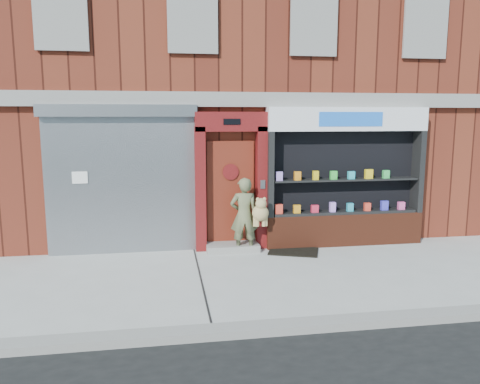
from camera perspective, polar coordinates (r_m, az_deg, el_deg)
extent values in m
plane|color=#9E9E99|center=(8.53, 5.83, -10.05)|extent=(80.00, 80.00, 0.00)
cube|color=gray|center=(6.61, 10.86, -15.51)|extent=(60.00, 0.30, 0.12)
cube|color=#591F14|center=(13.99, -0.49, 14.09)|extent=(12.00, 8.00, 8.00)
cube|color=gray|center=(9.93, 3.20, 11.17)|extent=(12.00, 0.16, 0.30)
cube|color=black|center=(10.12, -21.03, 19.98)|extent=(0.90, 0.06, 1.40)
cube|color=gray|center=(10.08, -21.08, 20.03)|extent=(1.00, 0.06, 1.50)
cube|color=black|center=(9.96, -5.82, 20.70)|extent=(0.90, 0.06, 1.40)
cube|color=gray|center=(9.92, -5.81, 20.75)|extent=(1.00, 0.06, 1.50)
cube|color=black|center=(10.43, 8.94, 20.12)|extent=(0.90, 0.06, 1.40)
cube|color=gray|center=(10.39, 9.02, 20.16)|extent=(1.00, 0.06, 1.50)
cube|color=black|center=(11.43, 21.61, 18.63)|extent=(0.90, 0.06, 1.40)
cube|color=gray|center=(11.39, 21.72, 18.65)|extent=(1.00, 0.06, 1.50)
cube|color=gray|center=(9.85, -14.23, 0.71)|extent=(3.00, 0.10, 2.80)
cube|color=slate|center=(9.69, -14.62, 9.58)|extent=(3.10, 0.30, 0.24)
cube|color=white|center=(9.86, -18.94, 1.68)|extent=(0.30, 0.01, 0.24)
cube|color=#500D0E|center=(9.77, -4.86, 0.30)|extent=(0.22, 0.28, 2.60)
cube|color=#500D0E|center=(9.96, 2.61, 0.49)|extent=(0.22, 0.28, 2.60)
cube|color=#500D0E|center=(9.73, -1.12, 8.57)|extent=(1.50, 0.28, 0.40)
cube|color=black|center=(9.58, -0.99, 8.56)|extent=(0.35, 0.01, 0.12)
cube|color=maroon|center=(9.97, -1.18, -0.08)|extent=(1.00, 0.06, 2.20)
cylinder|color=black|center=(9.87, -1.15, 2.47)|extent=(0.28, 0.02, 0.28)
cylinder|color=#500D0E|center=(9.86, -1.15, 2.46)|extent=(0.34, 0.02, 0.34)
cube|color=gray|center=(9.95, -0.94, -6.73)|extent=(1.10, 0.55, 0.15)
cube|color=slate|center=(9.80, 2.80, 0.94)|extent=(0.10, 0.02, 0.18)
cube|color=maroon|center=(10.61, 12.49, -4.40)|extent=(3.50, 0.40, 0.70)
cube|color=black|center=(9.89, 3.61, 2.18)|extent=(0.12, 0.40, 1.80)
cube|color=black|center=(11.14, 20.83, 2.38)|extent=(0.12, 0.40, 1.80)
cube|color=black|center=(10.57, 12.36, 2.43)|extent=(3.30, 0.03, 1.80)
cube|color=black|center=(10.53, 12.57, -2.39)|extent=(3.20, 0.36, 0.06)
cube|color=black|center=(10.42, 12.70, 1.49)|extent=(3.20, 0.36, 0.04)
cube|color=white|center=(10.33, 12.96, 8.66)|extent=(3.50, 0.40, 0.50)
cube|color=blue|center=(10.14, 13.40, 8.64)|extent=(1.40, 0.01, 0.30)
cube|color=red|center=(9.98, 4.73, -2.08)|extent=(0.16, 0.09, 0.20)
cube|color=orange|center=(10.08, 6.94, -2.07)|extent=(0.15, 0.09, 0.18)
cube|color=#D22541|center=(10.20, 9.10, -2.03)|extent=(0.15, 0.09, 0.16)
cube|color=#BA88F5|center=(10.33, 11.21, -1.81)|extent=(0.12, 0.09, 0.21)
cube|color=teal|center=(10.48, 13.26, -1.81)|extent=(0.13, 0.09, 0.18)
cube|color=#E83E29|center=(10.63, 15.25, -1.75)|extent=(0.13, 0.09, 0.17)
cube|color=#3C3BC9|center=(10.80, 17.19, -1.57)|extent=(0.15, 0.09, 0.21)
cube|color=#E74D96|center=(10.99, 19.05, -1.59)|extent=(0.14, 0.09, 0.17)
cube|color=#A883EC|center=(9.86, 4.78, 1.93)|extent=(0.14, 0.09, 0.19)
cube|color=orange|center=(9.97, 7.02, 1.97)|extent=(0.14, 0.09, 0.19)
cube|color=gold|center=(10.09, 9.20, 2.02)|extent=(0.12, 0.09, 0.19)
cube|color=green|center=(10.22, 11.33, 2.02)|extent=(0.14, 0.09, 0.18)
cube|color=#25A9B9|center=(10.37, 13.40, 2.01)|extent=(0.14, 0.09, 0.17)
cube|color=yellow|center=(10.53, 15.42, 2.13)|extent=(0.16, 0.09, 0.20)
cube|color=green|center=(10.70, 17.36, 2.08)|extent=(0.14, 0.09, 0.18)
imported|color=#5D6240|center=(9.67, 0.49, -2.86)|extent=(0.60, 0.41, 1.57)
sphere|color=tan|center=(9.59, 2.50, -2.57)|extent=(0.34, 0.34, 0.34)
sphere|color=tan|center=(9.49, 2.58, -1.43)|extent=(0.23, 0.23, 0.23)
sphere|color=tan|center=(9.46, 2.18, -0.90)|extent=(0.08, 0.08, 0.08)
sphere|color=tan|center=(9.49, 2.99, -0.88)|extent=(0.08, 0.08, 0.08)
cylinder|color=tan|center=(9.60, 1.83, -3.59)|extent=(0.08, 0.08, 0.20)
cylinder|color=tan|center=(9.65, 3.16, -3.54)|extent=(0.08, 0.08, 0.20)
cylinder|color=tan|center=(9.59, 2.12, -3.61)|extent=(0.08, 0.08, 0.20)
cylinder|color=tan|center=(9.62, 2.92, -3.58)|extent=(0.08, 0.08, 0.20)
cube|color=black|center=(9.94, 6.54, -7.19)|extent=(1.19, 1.02, 0.03)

